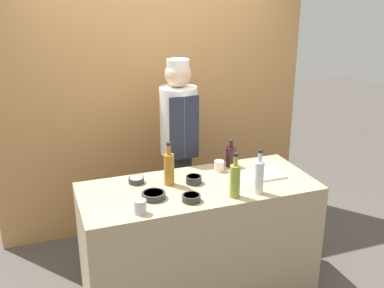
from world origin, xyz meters
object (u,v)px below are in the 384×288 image
Objects in this scene: sauce_bowl_yellow at (191,198)px; chef_center at (179,148)px; bottle_oil at (235,180)px; cutting_board at (264,174)px; sauce_bowl_orange at (194,179)px; bottle_amber at (169,168)px; cup_cream at (219,166)px; sauce_bowl_white at (136,180)px; bottle_wine at (231,156)px; cup_steel at (140,207)px; sauce_bowl_green at (154,195)px; bottle_clear at (259,176)px.

sauce_bowl_yellow is 0.08× the size of chef_center.
bottle_oil is 0.94m from chef_center.
bottle_oil reaches higher than cutting_board.
sauce_bowl_yellow is 0.92m from chef_center.
bottle_amber is at bearing 166.87° from sauce_bowl_orange.
bottle_amber is at bearing -114.97° from chef_center.
chef_center is at bearing 125.38° from cutting_board.
cup_cream is (0.45, 0.11, -0.09)m from bottle_amber.
cutting_board is (0.69, 0.22, -0.02)m from sauce_bowl_yellow.
sauce_bowl_yellow is at bearing -162.67° from cutting_board.
cutting_board is 0.47m from bottle_oil.
bottle_oil is at bearing -100.01° from cup_cream.
bottle_oil is at bearing -37.90° from sauce_bowl_white.
sauce_bowl_yellow is 1.11× the size of sauce_bowl_white.
bottle_wine is (0.40, 0.21, 0.06)m from sauce_bowl_orange.
bottle_wine is at bearing 121.58° from cutting_board.
cup_steel is at bearing -121.68° from chef_center.
cup_steel reaches higher than sauce_bowl_green.
chef_center is at bearing 111.61° from cup_cream.
bottle_wine is 0.52m from chef_center.
cutting_board is at bearing 14.00° from cup_steel.
bottle_amber is at bearing 136.15° from bottle_oil.
sauce_bowl_yellow is 0.78× the size of sauce_bowl_green.
sauce_bowl_orange is 0.50m from bottle_clear.
sauce_bowl_orange reaches higher than cutting_board.
bottle_wine is 2.64× the size of cup_cream.
sauce_bowl_green is at bearing -154.71° from cup_cream.
chef_center is (0.58, 0.94, 0.01)m from cup_steel.
cutting_board is 0.90× the size of bottle_oil.
cup_cream is at bearing 47.35° from sauce_bowl_yellow.
bottle_wine is (0.81, 0.06, 0.07)m from sauce_bowl_white.
sauce_bowl_orange is 0.38m from bottle_oil.
bottle_amber is (-0.18, 0.04, 0.10)m from sauce_bowl_orange.
cutting_board is (0.92, 0.09, -0.02)m from sauce_bowl_green.
bottle_wine reaches higher than cutting_board.
sauce_bowl_yellow is 0.58m from cup_cream.
cutting_board is 3.40× the size of cup_cream.
bottle_clear is at bearing -40.00° from sauce_bowl_orange.
bottle_wine is at bearing 68.06° from bottle_oil.
bottle_clear reaches higher than cup_cream.
bottle_amber is at bearing 147.23° from bottle_clear.
sauce_bowl_orange is at bearing 66.52° from sauce_bowl_yellow.
sauce_bowl_white is at bearing -136.72° from chef_center.
cutting_board is at bearing 53.42° from bottle_clear.
bottle_wine reaches higher than sauce_bowl_white.
cutting_board is 0.89× the size of bottle_amber.
bottle_amber is 0.19× the size of chef_center.
chef_center reaches higher than bottle_wine.
cup_steel is at bearing -149.10° from bottle_wine.
sauce_bowl_green is at bearing 150.91° from sauce_bowl_yellow.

